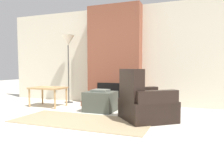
{
  "coord_description": "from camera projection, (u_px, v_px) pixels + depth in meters",
  "views": [
    {
      "loc": [
        1.99,
        -2.74,
        0.98
      ],
      "look_at": [
        0.0,
        2.53,
        0.56
      ],
      "focal_mm": 35.0,
      "sensor_mm": 36.0,
      "label": 1
    }
  ],
  "objects": [
    {
      "name": "ground_plane",
      "position": [
        54.0,
        132.0,
        3.33
      ],
      "size": [
        24.0,
        24.0,
        0.0
      ],
      "primitive_type": "plane",
      "color": "beige"
    },
    {
      "name": "wall_back",
      "position": [
        117.0,
        56.0,
        5.95
      ],
      "size": [
        6.84,
        0.06,
        2.6
      ],
      "primitive_type": "cube",
      "color": "beige",
      "rests_on": "ground_plane"
    },
    {
      "name": "fireplace",
      "position": [
        114.0,
        58.0,
        5.74
      ],
      "size": [
        1.41,
        0.75,
        2.6
      ],
      "color": "brown",
      "rests_on": "ground_plane"
    },
    {
      "name": "ottoman",
      "position": [
        100.0,
        101.0,
        4.91
      ],
      "size": [
        0.65,
        0.59,
        0.49
      ],
      "color": "#474C42",
      "rests_on": "ground_plane"
    },
    {
      "name": "armchair",
      "position": [
        143.0,
        105.0,
        4.05
      ],
      "size": [
        1.21,
        1.21,
        0.96
      ],
      "rotation": [
        0.0,
        0.0,
        2.25
      ],
      "color": "black",
      "rests_on": "ground_plane"
    },
    {
      "name": "side_table",
      "position": [
        48.0,
        89.0,
        5.51
      ],
      "size": [
        0.83,
        0.58,
        0.49
      ],
      "color": "tan",
      "rests_on": "ground_plane"
    },
    {
      "name": "floor_lamp_left",
      "position": [
        68.0,
        43.0,
        6.03
      ],
      "size": [
        0.35,
        0.35,
        1.87
      ],
      "color": "#333333",
      "rests_on": "ground_plane"
    },
    {
      "name": "area_rug",
      "position": [
        81.0,
        121.0,
        4.01
      ],
      "size": [
        2.54,
        1.11,
        0.01
      ],
      "primitive_type": "cube",
      "color": "#9E8966",
      "rests_on": "ground_plane"
    }
  ]
}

